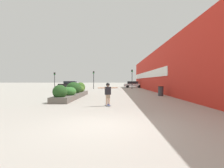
{
  "coord_description": "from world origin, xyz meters",
  "views": [
    {
      "loc": [
        0.48,
        -6.1,
        1.58
      ],
      "look_at": [
        -0.01,
        16.7,
        1.17
      ],
      "focal_mm": 28.0,
      "sensor_mm": 36.0,
      "label": 1
    }
  ],
  "objects_px": {
    "trash_bin": "(161,91)",
    "traffic_light_far_left": "(55,78)",
    "skateboard": "(108,105)",
    "traffic_light_left": "(94,77)",
    "car_leftmost": "(70,84)",
    "skateboarder": "(108,91)",
    "traffic_light_right": "(132,76)",
    "car_center_left": "(133,84)"
  },
  "relations": [
    {
      "from": "skateboarder",
      "to": "traffic_light_right",
      "type": "height_order",
      "value": "traffic_light_right"
    },
    {
      "from": "trash_bin",
      "to": "traffic_light_right",
      "type": "bearing_deg",
      "value": 96.02
    },
    {
      "from": "skateboarder",
      "to": "car_leftmost",
      "type": "relative_size",
      "value": 0.31
    },
    {
      "from": "skateboarder",
      "to": "traffic_light_far_left",
      "type": "distance_m",
      "value": 25.06
    },
    {
      "from": "car_leftmost",
      "to": "traffic_light_right",
      "type": "distance_m",
      "value": 13.81
    },
    {
      "from": "traffic_light_left",
      "to": "traffic_light_right",
      "type": "xyz_separation_m",
      "value": [
        7.44,
        -0.43,
        0.16
      ]
    },
    {
      "from": "skateboarder",
      "to": "car_leftmost",
      "type": "xyz_separation_m",
      "value": [
        -9.48,
        26.58,
        -0.12
      ]
    },
    {
      "from": "skateboard",
      "to": "trash_bin",
      "type": "relative_size",
      "value": 0.66
    },
    {
      "from": "trash_bin",
      "to": "traffic_light_left",
      "type": "bearing_deg",
      "value": 120.17
    },
    {
      "from": "skateboard",
      "to": "traffic_light_left",
      "type": "bearing_deg",
      "value": 78.43
    },
    {
      "from": "skateboard",
      "to": "traffic_light_far_left",
      "type": "height_order",
      "value": "traffic_light_far_left"
    },
    {
      "from": "traffic_light_right",
      "to": "traffic_light_far_left",
      "type": "distance_m",
      "value": 14.87
    },
    {
      "from": "skateboarder",
      "to": "car_leftmost",
      "type": "height_order",
      "value": "car_leftmost"
    },
    {
      "from": "skateboard",
      "to": "car_center_left",
      "type": "height_order",
      "value": "car_center_left"
    },
    {
      "from": "car_center_left",
      "to": "traffic_light_far_left",
      "type": "bearing_deg",
      "value": -64.86
    },
    {
      "from": "traffic_light_right",
      "to": "traffic_light_left",
      "type": "bearing_deg",
      "value": 176.66
    },
    {
      "from": "car_center_left",
      "to": "traffic_light_left",
      "type": "distance_m",
      "value": 10.83
    },
    {
      "from": "trash_bin",
      "to": "traffic_light_far_left",
      "type": "relative_size",
      "value": 0.31
    },
    {
      "from": "skateboard",
      "to": "skateboarder",
      "type": "xyz_separation_m",
      "value": [
        0.0,
        0.0,
        0.85
      ]
    },
    {
      "from": "traffic_light_left",
      "to": "skateboarder",
      "type": "bearing_deg",
      "value": -80.59
    },
    {
      "from": "skateboard",
      "to": "traffic_light_far_left",
      "type": "relative_size",
      "value": 0.21
    },
    {
      "from": "car_center_left",
      "to": "traffic_light_right",
      "type": "relative_size",
      "value": 1.18
    },
    {
      "from": "traffic_light_left",
      "to": "traffic_light_right",
      "type": "bearing_deg",
      "value": -3.34
    },
    {
      "from": "skateboard",
      "to": "trash_bin",
      "type": "xyz_separation_m",
      "value": [
        5.21,
        7.49,
        0.43
      ]
    },
    {
      "from": "skateboarder",
      "to": "traffic_light_right",
      "type": "bearing_deg",
      "value": 59.9
    },
    {
      "from": "trash_bin",
      "to": "car_leftmost",
      "type": "distance_m",
      "value": 24.09
    },
    {
      "from": "skateboarder",
      "to": "car_leftmost",
      "type": "bearing_deg",
      "value": 88.65
    },
    {
      "from": "skateboarder",
      "to": "traffic_light_far_left",
      "type": "height_order",
      "value": "traffic_light_far_left"
    },
    {
      "from": "skateboard",
      "to": "car_center_left",
      "type": "bearing_deg",
      "value": 60.38
    },
    {
      "from": "traffic_light_left",
      "to": "car_leftmost",
      "type": "bearing_deg",
      "value": 147.84
    },
    {
      "from": "traffic_light_right",
      "to": "traffic_light_far_left",
      "type": "height_order",
      "value": "traffic_light_right"
    },
    {
      "from": "traffic_light_left",
      "to": "traffic_light_far_left",
      "type": "xyz_separation_m",
      "value": [
        -7.43,
        -0.66,
        -0.15
      ]
    },
    {
      "from": "trash_bin",
      "to": "car_center_left",
      "type": "bearing_deg",
      "value": 91.78
    },
    {
      "from": "car_leftmost",
      "to": "car_center_left",
      "type": "height_order",
      "value": "car_leftmost"
    },
    {
      "from": "trash_bin",
      "to": "car_leftmost",
      "type": "xyz_separation_m",
      "value": [
        -14.69,
        19.09,
        0.3
      ]
    },
    {
      "from": "skateboarder",
      "to": "traffic_light_right",
      "type": "relative_size",
      "value": 0.37
    },
    {
      "from": "traffic_light_right",
      "to": "skateboarder",
      "type": "bearing_deg",
      "value": -99.11
    },
    {
      "from": "skateboarder",
      "to": "traffic_light_far_left",
      "type": "xyz_separation_m",
      "value": [
        -11.24,
        22.36,
        1.28
      ]
    },
    {
      "from": "skateboard",
      "to": "skateboarder",
      "type": "bearing_deg",
      "value": 0.0
    },
    {
      "from": "trash_bin",
      "to": "car_center_left",
      "type": "relative_size",
      "value": 0.23
    },
    {
      "from": "traffic_light_left",
      "to": "skateboard",
      "type": "bearing_deg",
      "value": -80.59
    },
    {
      "from": "car_center_left",
      "to": "traffic_light_far_left",
      "type": "xyz_separation_m",
      "value": [
        -15.76,
        -7.4,
        1.43
      ]
    }
  ]
}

